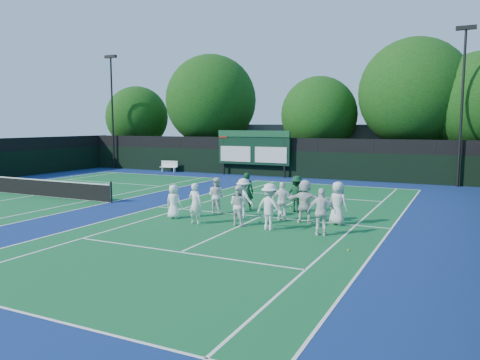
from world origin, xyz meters
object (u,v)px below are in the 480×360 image
at_px(tennis_net, 34,187).
at_px(bench, 169,166).
at_px(coach_left, 247,191).
at_px(scoreboard, 253,148).

relative_size(tennis_net, bench, 7.37).
relative_size(tennis_net, coach_left, 6.34).
height_order(tennis_net, coach_left, coach_left).
relative_size(scoreboard, coach_left, 3.37).
distance_m(tennis_net, coach_left, 12.81).
height_order(bench, coach_left, coach_left).
distance_m(scoreboard, tennis_net, 16.26).
bearing_deg(tennis_net, coach_left, 5.24).
distance_m(scoreboard, bench, 7.90).
bearing_deg(tennis_net, bench, 92.92).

